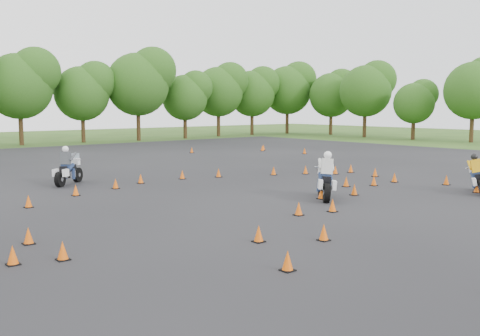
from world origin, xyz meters
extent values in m
plane|color=#2D5119|center=(0.00, 0.00, 0.00)|extent=(140.00, 140.00, 0.00)
plane|color=black|center=(0.00, 6.00, 0.01)|extent=(62.00, 62.00, 0.00)
cone|color=#DC5509|center=(1.12, 10.02, 0.23)|extent=(0.26, 0.26, 0.45)
cone|color=#DC5509|center=(-9.29, -0.38, 0.23)|extent=(0.26, 0.26, 0.45)
cone|color=#DC5509|center=(-1.31, 10.02, 0.23)|extent=(0.26, 0.26, 0.45)
cone|color=#DC5509|center=(-0.34, 20.74, 0.23)|extent=(0.26, 0.26, 0.45)
cone|color=#DC5509|center=(-10.36, -0.01, 0.23)|extent=(0.26, 0.26, 0.45)
cone|color=#DC5509|center=(2.14, 1.41, 0.23)|extent=(0.26, 0.26, 0.45)
cone|color=#DC5509|center=(3.90, 1.12, 0.23)|extent=(0.26, 0.26, 0.45)
cone|color=#DC5509|center=(-0.95, -0.31, 0.23)|extent=(0.26, 0.26, 0.45)
cone|color=#DC5509|center=(3.02, 9.41, 0.23)|extent=(0.26, 0.26, 0.45)
cone|color=#DC5509|center=(9.60, 4.22, 0.23)|extent=(0.26, 0.26, 0.45)
cone|color=#DC5509|center=(8.57, -1.87, 0.23)|extent=(0.26, 0.26, 0.45)
cone|color=#DC5509|center=(6.81, 2.25, 0.23)|extent=(0.26, 0.26, 0.45)
cone|color=#DC5509|center=(10.02, 6.18, 0.23)|extent=(0.26, 0.26, 0.45)
cone|color=#DC5509|center=(16.85, 16.23, 0.23)|extent=(0.26, 0.26, 0.45)
cone|color=#DC5509|center=(7.55, 7.37, 0.23)|extent=(0.26, 0.26, 0.45)
cone|color=#DC5509|center=(16.09, 20.38, 0.23)|extent=(0.26, 0.26, 0.45)
cone|color=#DC5509|center=(-1.61, 19.04, 0.23)|extent=(0.26, 0.26, 0.45)
cone|color=#DC5509|center=(-7.64, 7.12, 0.23)|extent=(0.26, 0.26, 0.45)
cone|color=#DC5509|center=(-9.43, 1.71, 0.23)|extent=(0.26, 0.26, 0.45)
cone|color=#DC5509|center=(-4.44, -2.14, 0.23)|extent=(0.26, 0.26, 0.45)
cone|color=#DC5509|center=(10.45, 22.66, 0.23)|extent=(0.26, 0.26, 0.45)
cone|color=#DC5509|center=(0.42, -0.65, 0.23)|extent=(0.26, 0.26, 0.45)
cone|color=#DC5509|center=(-5.67, -4.51, 0.23)|extent=(0.26, 0.26, 0.45)
cone|color=#DC5509|center=(-3.03, 9.26, 0.23)|extent=(0.26, 0.26, 0.45)
cone|color=#DC5509|center=(9.68, 0.18, 0.23)|extent=(0.26, 0.26, 0.45)
cone|color=#DC5509|center=(-2.93, -3.19, 0.23)|extent=(0.26, 0.26, 0.45)
cone|color=#DC5509|center=(9.64, 8.13, 0.23)|extent=(0.26, 0.26, 0.45)
cone|color=#DC5509|center=(8.79, 6.28, 0.23)|extent=(0.26, 0.26, 0.45)
cone|color=#DC5509|center=(16.74, 20.96, 0.23)|extent=(0.26, 0.26, 0.45)
cone|color=#DC5509|center=(8.56, 2.31, 0.23)|extent=(0.26, 0.26, 0.45)
cone|color=#DC5509|center=(-5.22, 8.55, 0.23)|extent=(0.26, 0.26, 0.45)
cone|color=#DC5509|center=(5.55, 2.90, 0.23)|extent=(0.26, 0.26, 0.45)
cone|color=#DC5509|center=(5.88, 8.18, 0.23)|extent=(0.26, 0.26, 0.45)
camera|label=1|loc=(-14.10, -12.94, 3.75)|focal=40.00mm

